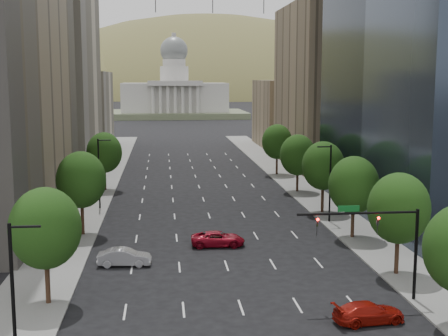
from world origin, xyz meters
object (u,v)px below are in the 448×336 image
object	(u,v)px
car_red_near	(369,313)
car_silver	(124,257)
traffic_signal	(384,234)
capitol	(175,97)
car_red_far	(218,239)

from	to	relation	value
car_red_near	car_silver	world-z (taller)	car_silver
traffic_signal	capitol	bearing A→B (deg)	92.74
traffic_signal	capitol	xyz separation A→B (m)	(-10.53, 219.71, 3.40)
capitol	car_red_far	distance (m)	203.41
car_red_near	car_red_far	size ratio (longest dim) A/B	0.93
traffic_signal	capitol	distance (m)	219.99
traffic_signal	car_silver	distance (m)	22.82
car_red_near	car_red_far	distance (m)	21.77
car_red_near	car_silver	bearing A→B (deg)	41.88
car_red_near	car_red_far	bearing A→B (deg)	14.85
traffic_signal	car_red_far	distance (m)	20.12
car_silver	traffic_signal	bearing A→B (deg)	-116.36
car_red_far	car_red_near	bearing A→B (deg)	-155.83
car_silver	car_red_near	bearing A→B (deg)	-127.20
car_red_near	car_red_far	world-z (taller)	car_red_far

